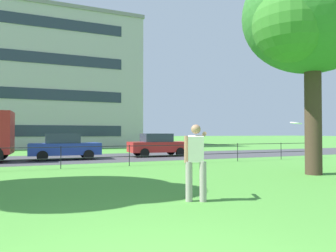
# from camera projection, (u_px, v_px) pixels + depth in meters

# --- Properties ---
(street_strip) EXTENTS (80.00, 7.28, 0.01)m
(street_strip) POSITION_uv_depth(u_px,v_px,m) (54.00, 159.00, 18.64)
(street_strip) COLOR #424247
(street_strip) RESTS_ON ground
(park_fence) EXTENTS (31.06, 0.04, 1.00)m
(park_fence) POSITION_uv_depth(u_px,v_px,m) (61.00, 154.00, 13.62)
(park_fence) COLOR black
(park_fence) RESTS_ON ground
(tree_small_lawn) EXTENTS (5.47, 5.25, 8.34)m
(tree_small_lawn) POSITION_uv_depth(u_px,v_px,m) (315.00, 14.00, 11.74)
(tree_small_lawn) COLOR #423023
(tree_small_lawn) RESTS_ON ground
(person_thrower) EXTENTS (0.75, 0.70, 1.77)m
(person_thrower) POSITION_uv_depth(u_px,v_px,m) (196.00, 160.00, 7.13)
(person_thrower) COLOR gray
(person_thrower) RESTS_ON ground
(frisbee) EXTENTS (0.37, 0.37, 0.06)m
(frisbee) POSITION_uv_depth(u_px,v_px,m) (296.00, 123.00, 7.32)
(frisbee) COLOR white
(car_blue_center) EXTENTS (4.02, 1.85, 1.54)m
(car_blue_center) POSITION_uv_depth(u_px,v_px,m) (65.00, 146.00, 18.24)
(car_blue_center) COLOR #233899
(car_blue_center) RESTS_ON ground
(car_red_right) EXTENTS (4.03, 1.87, 1.54)m
(car_red_right) POSITION_uv_depth(u_px,v_px,m) (158.00, 145.00, 20.99)
(car_red_right) COLOR red
(car_red_right) RESTS_ON ground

